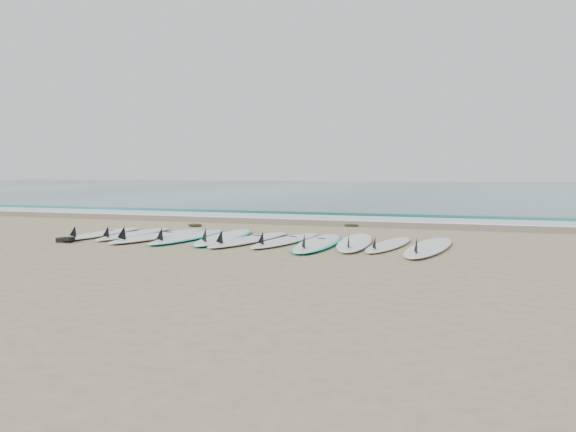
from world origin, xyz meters
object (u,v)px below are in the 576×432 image
(surfboard_10, at_px, (428,247))
(surfboard_5, at_px, (248,239))
(leash_coil, at_px, (66,240))
(surfboard_0, at_px, (101,233))

(surfboard_10, bearing_deg, surfboard_5, -174.47)
(surfboard_5, height_order, surfboard_10, surfboard_10)
(surfboard_5, relative_size, surfboard_10, 0.95)
(surfboard_10, height_order, leash_coil, surfboard_10)
(surfboard_0, distance_m, leash_coil, 1.08)
(surfboard_0, xyz_separation_m, surfboard_5, (3.30, -0.01, 0.01))
(surfboard_0, height_order, surfboard_5, surfboard_5)
(leash_coil, bearing_deg, surfboard_10, 8.50)
(surfboard_5, bearing_deg, surfboard_0, -170.28)
(surfboard_5, bearing_deg, surfboard_10, 8.67)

